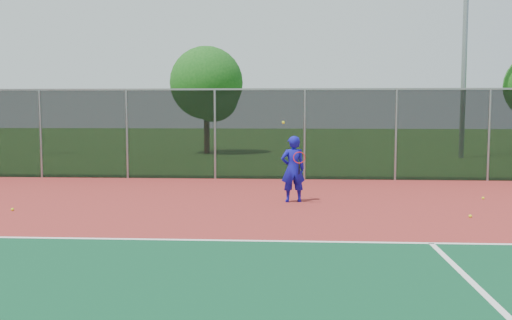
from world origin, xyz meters
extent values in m
plane|color=#245016|center=(0.00, 0.00, 0.00)|extent=(120.00, 120.00, 0.00)
cube|color=maroon|center=(0.00, 2.00, 0.01)|extent=(30.00, 20.00, 0.02)
cube|color=white|center=(2.00, 3.00, 0.03)|extent=(22.00, 0.10, 0.00)
cube|color=black|center=(0.00, 12.00, 1.52)|extent=(30.00, 0.04, 3.00)
cube|color=gray|center=(0.00, 12.00, 3.02)|extent=(30.00, 0.06, 0.06)
imported|color=#1211A4|center=(-0.41, 7.37, 0.86)|extent=(0.68, 0.52, 1.68)
cylinder|color=black|center=(-0.26, 7.12, 0.88)|extent=(0.03, 0.15, 0.27)
torus|color=#A51414|center=(-0.26, 7.02, 1.18)|extent=(0.30, 0.13, 0.29)
sphere|color=yellow|center=(-0.66, 7.47, 2.03)|extent=(0.07, 0.07, 0.07)
sphere|color=yellow|center=(3.44, 5.48, 0.06)|extent=(0.07, 0.07, 0.07)
sphere|color=yellow|center=(4.56, 8.05, 0.06)|extent=(0.07, 0.07, 0.07)
sphere|color=yellow|center=(-6.91, 5.70, 0.06)|extent=(0.07, 0.07, 0.07)
cylinder|color=gray|center=(7.75, 20.85, 6.05)|extent=(0.24, 0.24, 12.10)
cylinder|color=#362013|center=(-4.88, 22.90, 1.08)|extent=(0.30, 0.30, 2.16)
sphere|color=#154D14|center=(-4.88, 22.90, 3.72)|extent=(3.84, 3.84, 3.84)
sphere|color=#154D14|center=(-4.48, 22.60, 3.00)|extent=(2.64, 2.64, 2.64)
camera|label=1|loc=(-0.49, -6.99, 2.40)|focal=40.00mm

